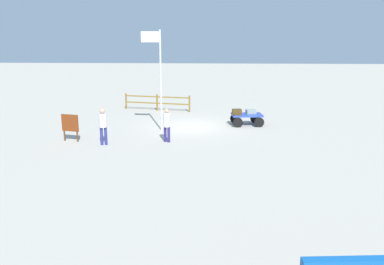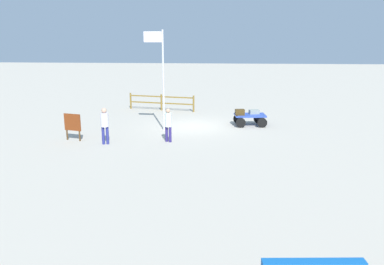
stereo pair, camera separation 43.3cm
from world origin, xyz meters
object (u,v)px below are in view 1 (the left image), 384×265
luggage_cart (246,117)px  worker_lead (167,123)px  signboard (70,125)px  suitcase_tan (251,111)px  flagpole (158,71)px  suitcase_olive (237,112)px  worker_trailing (103,123)px

luggage_cart → worker_lead: bearing=44.1°
luggage_cart → signboard: (9.06, 4.24, 0.38)m
suitcase_tan → flagpole: bearing=19.4°
worker_lead → flagpole: (0.72, -2.46, 2.31)m
luggage_cart → suitcase_olive: 0.75m
suitcase_tan → worker_trailing: size_ratio=0.36×
suitcase_tan → signboard: bearing=25.4°
signboard → worker_trailing: bearing=162.6°
worker_trailing → worker_lead: bearing=-166.9°
suitcase_tan → worker_lead: 6.24m
worker_lead → signboard: size_ratio=1.24×
suitcase_olive → flagpole: 5.19m
luggage_cart → worker_trailing: size_ratio=1.08×
suitcase_tan → worker_trailing: 9.01m
luggage_cart → flagpole: flagpole is taller
suitcase_tan → worker_lead: size_ratio=0.38×
worker_trailing → flagpole: (-2.27, -3.16, 2.20)m
luggage_cart → worker_lead: (4.25, 4.12, 0.49)m
luggage_cart → signboard: signboard is taller
suitcase_tan → suitcase_olive: bearing=28.5°
worker_lead → worker_trailing: bearing=13.1°
suitcase_tan → flagpole: size_ratio=0.12×
flagpole → worker_lead: bearing=106.2°
suitcase_olive → flagpole: size_ratio=0.10×
suitcase_tan → flagpole: 6.08m
suitcase_tan → flagpole: flagpole is taller
flagpole → suitcase_tan: bearing=-160.6°
worker_lead → signboard: bearing=1.4°
signboard → worker_lead: bearing=-178.6°
luggage_cart → suitcase_olive: suitcase_olive is taller
suitcase_tan → signboard: (9.33, 4.43, 0.07)m
worker_lead → suitcase_tan: bearing=-136.4°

